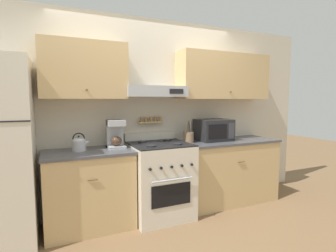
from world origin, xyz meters
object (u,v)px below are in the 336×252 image
(tea_kettle, at_px, (79,144))
(utensil_crock, at_px, (189,137))
(coffee_maker, at_px, (115,134))
(microwave, at_px, (214,130))
(stove_range, at_px, (160,179))

(tea_kettle, xyz_separation_m, utensil_crock, (1.42, 0.00, -0.01))
(coffee_maker, bearing_deg, microwave, -0.46)
(coffee_maker, xyz_separation_m, microwave, (1.40, -0.01, -0.02))
(tea_kettle, bearing_deg, utensil_crock, 0.00)
(tea_kettle, bearing_deg, stove_range, -6.15)
(tea_kettle, bearing_deg, microwave, 0.56)
(microwave, bearing_deg, stove_range, -172.23)
(coffee_maker, relative_size, utensil_crock, 1.14)
(utensil_crock, bearing_deg, tea_kettle, -180.00)
(microwave, bearing_deg, utensil_crock, -177.53)
(tea_kettle, distance_m, microwave, 1.83)
(tea_kettle, height_order, microwave, microwave)
(stove_range, relative_size, tea_kettle, 4.96)
(coffee_maker, bearing_deg, stove_range, -14.06)
(coffee_maker, relative_size, microwave, 0.72)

